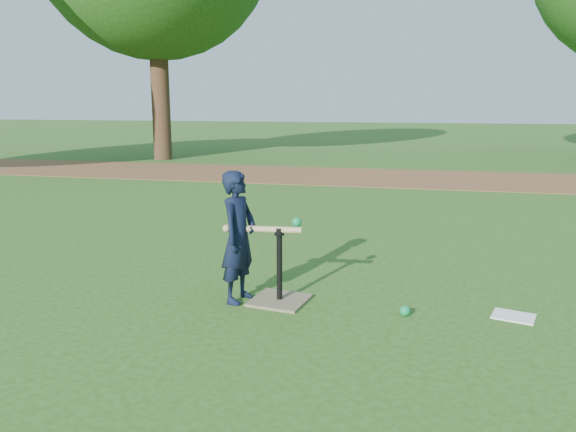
# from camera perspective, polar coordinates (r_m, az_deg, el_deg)

# --- Properties ---
(ground) EXTENTS (80.00, 80.00, 0.00)m
(ground) POSITION_cam_1_polar(r_m,az_deg,el_deg) (4.94, 0.43, -7.28)
(ground) COLOR #285116
(ground) RESTS_ON ground
(dirt_strip) EXTENTS (24.00, 3.00, 0.01)m
(dirt_strip) POSITION_cam_1_polar(r_m,az_deg,el_deg) (12.21, 8.29, 3.95)
(dirt_strip) COLOR brown
(dirt_strip) RESTS_ON ground
(child) EXTENTS (0.32, 0.43, 1.06)m
(child) POSITION_cam_1_polar(r_m,az_deg,el_deg) (4.50, -5.04, -2.13)
(child) COLOR black
(child) RESTS_ON ground
(wiffle_ball_ground) EXTENTS (0.08, 0.08, 0.08)m
(wiffle_ball_ground) POSITION_cam_1_polar(r_m,az_deg,el_deg) (4.40, 11.79, -9.41)
(wiffle_ball_ground) COLOR #0C8E48
(wiffle_ball_ground) RESTS_ON ground
(clipboard) EXTENTS (0.35, 0.30, 0.01)m
(clipboard) POSITION_cam_1_polar(r_m,az_deg,el_deg) (4.62, 21.94, -9.43)
(clipboard) COLOR white
(clipboard) RESTS_ON ground
(batting_tee) EXTENTS (0.49, 0.49, 0.61)m
(batting_tee) POSITION_cam_1_polar(r_m,az_deg,el_deg) (4.57, -0.87, -7.38)
(batting_tee) COLOR #77694B
(batting_tee) RESTS_ON ground
(swing_action) EXTENTS (0.63, 0.21, 0.12)m
(swing_action) POSITION_cam_1_polar(r_m,az_deg,el_deg) (4.46, -2.15, -1.19)
(swing_action) COLOR tan
(swing_action) RESTS_ON ground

